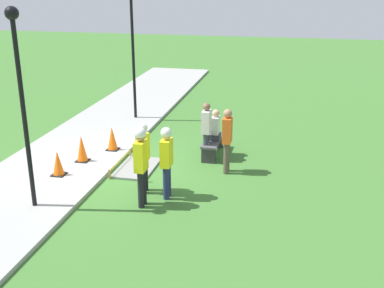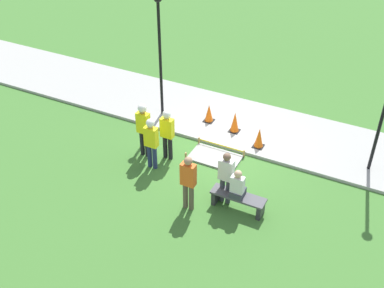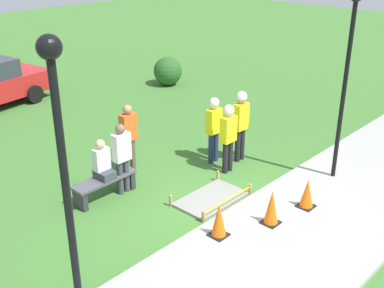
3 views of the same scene
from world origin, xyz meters
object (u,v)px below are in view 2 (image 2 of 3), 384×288
at_px(person_seated_on_bench, 238,186).
at_px(worker_assistant, 167,130).
at_px(worker_trainee, 143,125).
at_px(lamppost_near, 159,40).
at_px(bystander_in_orange_shirt, 188,180).
at_px(traffic_cone_far_patch, 235,122).
at_px(worker_supervisor, 151,139).
at_px(bystander_in_gray_shirt, 226,175).
at_px(park_bench, 238,199).
at_px(traffic_cone_sidewalk_edge, 209,113).
at_px(traffic_cone_near_patch, 259,138).

bearing_deg(person_seated_on_bench, worker_assistant, -23.46).
height_order(worker_trainee, lamppost_near, lamppost_near).
bearing_deg(bystander_in_orange_shirt, person_seated_on_bench, -156.07).
relative_size(traffic_cone_far_patch, worker_trainee, 0.39).
relative_size(worker_supervisor, worker_assistant, 0.99).
bearing_deg(worker_supervisor, traffic_cone_far_patch, -118.37).
bearing_deg(worker_assistant, worker_trainee, 14.60).
distance_m(bystander_in_orange_shirt, lamppost_near, 5.26).
relative_size(person_seated_on_bench, bystander_in_gray_shirt, 0.54).
bearing_deg(bystander_in_orange_shirt, park_bench, -154.48).
bearing_deg(traffic_cone_far_patch, worker_trainee, 49.25).
height_order(traffic_cone_sidewalk_edge, bystander_in_orange_shirt, bystander_in_orange_shirt).
relative_size(traffic_cone_sidewalk_edge, bystander_in_gray_shirt, 0.39).
relative_size(bystander_in_gray_shirt, lamppost_near, 0.39).
bearing_deg(bystander_in_orange_shirt, worker_assistant, -47.30).
height_order(park_bench, lamppost_near, lamppost_near).
xyz_separation_m(traffic_cone_near_patch, person_seated_on_bench, (-0.45, 2.95, 0.39)).
distance_m(traffic_cone_sidewalk_edge, bystander_in_orange_shirt, 4.39).
bearing_deg(person_seated_on_bench, lamppost_near, -38.29).
distance_m(traffic_cone_near_patch, park_bench, 2.94).
bearing_deg(person_seated_on_bench, bystander_in_gray_shirt, -21.72).
distance_m(traffic_cone_near_patch, bystander_in_orange_shirt, 3.60).
bearing_deg(worker_trainee, worker_assistant, -165.40).
height_order(park_bench, worker_trainee, worker_trainee).
distance_m(traffic_cone_far_patch, worker_supervisor, 3.26).
bearing_deg(traffic_cone_far_patch, worker_supervisor, 61.63).
relative_size(person_seated_on_bench, lamppost_near, 0.21).
bearing_deg(traffic_cone_far_patch, bystander_in_orange_shirt, 94.18).
relative_size(traffic_cone_near_patch, lamppost_near, 0.16).
height_order(person_seated_on_bench, lamppost_near, lamppost_near).
bearing_deg(worker_trainee, traffic_cone_far_patch, -130.75).
relative_size(worker_assistant, lamppost_near, 0.41).
distance_m(bystander_in_orange_shirt, bystander_in_gray_shirt, 1.05).
distance_m(traffic_cone_far_patch, traffic_cone_sidewalk_edge, 1.05).
relative_size(worker_assistant, bystander_in_orange_shirt, 1.00).
bearing_deg(lamppost_near, worker_assistant, 123.59).
height_order(worker_supervisor, bystander_in_orange_shirt, bystander_in_orange_shirt).
bearing_deg(worker_assistant, worker_supervisor, 73.01).
bearing_deg(worker_assistant, traffic_cone_sidewalk_edge, -97.09).
relative_size(traffic_cone_far_patch, person_seated_on_bench, 0.82).
height_order(traffic_cone_near_patch, park_bench, traffic_cone_near_patch).
relative_size(traffic_cone_far_patch, worker_supervisor, 0.42).
relative_size(traffic_cone_sidewalk_edge, lamppost_near, 0.15).
distance_m(traffic_cone_far_patch, bystander_in_orange_shirt, 4.00).
xyz_separation_m(traffic_cone_far_patch, traffic_cone_sidewalk_edge, (1.04, -0.19, -0.04)).
bearing_deg(park_bench, bystander_in_gray_shirt, -14.80).
height_order(traffic_cone_near_patch, worker_supervisor, worker_supervisor).
relative_size(traffic_cone_near_patch, bystander_in_orange_shirt, 0.40).
height_order(traffic_cone_far_patch, lamppost_near, lamppost_near).
bearing_deg(worker_supervisor, lamppost_near, -66.11).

